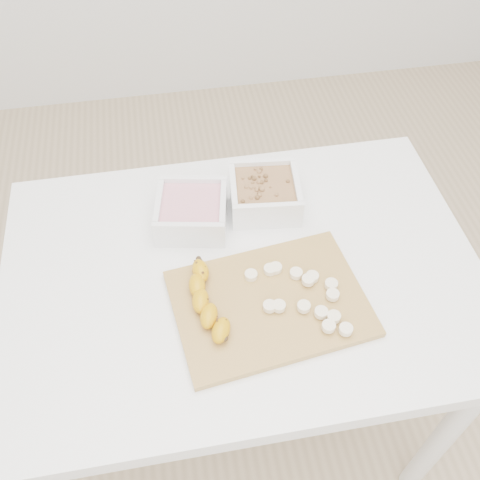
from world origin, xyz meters
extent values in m
plane|color=#C6AD89|center=(0.00, 0.00, 0.00)|extent=(3.50, 3.50, 0.00)
cube|color=white|center=(0.00, 0.00, 0.73)|extent=(1.00, 0.70, 0.04)
cylinder|color=white|center=(0.44, -0.29, 0.35)|extent=(0.05, 0.05, 0.71)
cylinder|color=white|center=(-0.44, 0.29, 0.35)|extent=(0.05, 0.05, 0.71)
cylinder|color=white|center=(0.44, 0.29, 0.35)|extent=(0.05, 0.05, 0.71)
cube|color=white|center=(-0.09, 0.15, 0.79)|extent=(0.18, 0.18, 0.07)
cube|color=pink|center=(-0.09, 0.15, 0.79)|extent=(0.15, 0.15, 0.04)
cube|color=white|center=(0.08, 0.18, 0.79)|extent=(0.17, 0.17, 0.07)
cube|color=olive|center=(0.08, 0.18, 0.79)|extent=(0.14, 0.14, 0.04)
cube|color=#B58C45|center=(0.04, -0.10, 0.76)|extent=(0.40, 0.31, 0.01)
cylinder|color=#F8E7BE|center=(0.01, -0.03, 0.77)|extent=(0.03, 0.03, 0.01)
cylinder|color=#F8E7BE|center=(0.05, -0.03, 0.77)|extent=(0.03, 0.03, 0.01)
cylinder|color=#F8E7BE|center=(0.06, -0.02, 0.77)|extent=(0.03, 0.03, 0.01)
cylinder|color=#F8E7BE|center=(0.10, -0.05, 0.77)|extent=(0.03, 0.03, 0.01)
cylinder|color=#F8E7BE|center=(0.13, -0.06, 0.77)|extent=(0.03, 0.03, 0.01)
cylinder|color=#F8E7BE|center=(0.16, -0.08, 0.77)|extent=(0.03, 0.03, 0.01)
cylinder|color=#F8E7BE|center=(0.16, -0.11, 0.77)|extent=(0.03, 0.03, 0.01)
cylinder|color=#F8E7BE|center=(0.03, -0.11, 0.77)|extent=(0.03, 0.03, 0.01)
cylinder|color=#F8E7BE|center=(0.05, -0.12, 0.77)|extent=(0.03, 0.03, 0.01)
cylinder|color=#F8E7BE|center=(0.10, -0.13, 0.77)|extent=(0.03, 0.03, 0.01)
cylinder|color=#F8E7BE|center=(0.13, -0.15, 0.78)|extent=(0.03, 0.03, 0.01)
cylinder|color=#F8E7BE|center=(0.15, -0.16, 0.78)|extent=(0.03, 0.03, 0.01)
cylinder|color=#F8E7BE|center=(0.16, -0.19, 0.78)|extent=(0.03, 0.03, 0.01)
cylinder|color=#F8E7BE|center=(0.13, -0.18, 0.78)|extent=(0.03, 0.03, 0.01)
cylinder|color=#F8E7BE|center=(0.12, -0.07, 0.78)|extent=(0.03, 0.03, 0.01)
camera|label=1|loc=(-0.12, -0.66, 1.65)|focal=40.00mm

